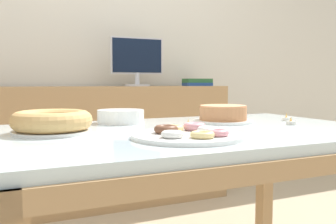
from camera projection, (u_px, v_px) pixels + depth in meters
name	position (u px, v px, depth m)	size (l,w,h in m)	color
wall_back	(91.00, 38.00, 3.05)	(8.00, 0.10, 2.60)	silver
dining_table	(196.00, 152.00, 1.49)	(1.51, 0.97, 0.76)	silver
sideboard	(102.00, 146.00, 2.84)	(1.96, 0.44, 0.91)	tan
computer_monitor	(137.00, 62.00, 2.91)	(0.42, 0.20, 0.38)	silver
book_stack	(197.00, 82.00, 3.14)	(0.24, 0.19, 0.06)	#23478C
cake_chocolate_round	(223.00, 115.00, 1.71)	(0.27, 0.27, 0.08)	white
cake_golden_bundt	(52.00, 122.00, 1.35)	(0.29, 0.29, 0.08)	white
pastry_platter	(188.00, 134.00, 1.24)	(0.38, 0.38, 0.04)	white
plate_stack	(121.00, 116.00, 1.68)	(0.21, 0.21, 0.06)	white
tealight_left_edge	(286.00, 119.00, 1.79)	(0.04, 0.04, 0.04)	silver
tealight_near_front	(188.00, 126.00, 1.50)	(0.04, 0.04, 0.04)	silver
tealight_near_cakes	(291.00, 122.00, 1.62)	(0.04, 0.04, 0.04)	silver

